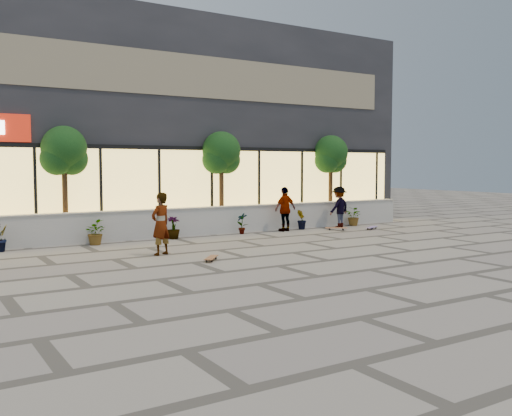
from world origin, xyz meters
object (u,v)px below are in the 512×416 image
skateboard_right_near (336,228)px  skateboard_right_far (372,227)px  tree_east (331,156)px  skater_center (161,224)px  tree_mideast (221,155)px  skater_right_near (285,209)px  skater_right_far (339,207)px  tree_midwest (64,154)px  skateboard_center (211,258)px

skateboard_right_near → skateboard_right_far: bearing=16.2°
tree_east → skater_center: tree_east is taller
tree_mideast → skater_right_near: tree_mideast is taller
tree_mideast → skater_center: size_ratio=2.16×
skater_right_far → skateboard_right_near: skater_right_far is taller
tree_mideast → skater_right_far: bearing=-16.2°
tree_midwest → skateboard_right_near: 10.67m
tree_midwest → tree_east: bearing=0.0°
skater_center → skateboard_center: (0.77, -1.67, -0.82)m
skateboard_center → tree_mideast: bearing=10.1°
tree_midwest → skater_right_far: size_ratio=2.29×
tree_mideast → skater_center: (-4.37, -4.38, -2.08)m
tree_midwest → tree_mideast: bearing=0.0°
tree_east → skateboard_right_far: size_ratio=4.55×
skateboard_right_near → skater_center: bearing=-130.4°
tree_midwest → tree_mideast: same height
tree_east → skateboard_center: bearing=-146.4°
tree_midwest → skateboard_center: bearing=-68.4°
tree_midwest → skateboard_center: tree_midwest is taller
skater_right_near → skateboard_right_far: bearing=151.2°
skater_right_far → skateboard_right_near: (-0.78, -0.77, -0.77)m
skateboard_right_near → skateboard_right_far: skateboard_right_near is taller
tree_east → skater_right_far: bearing=-115.9°
tree_mideast → skater_right_near: (2.08, -1.40, -2.11)m
skater_right_near → tree_east: bearing=-166.2°
skateboard_right_near → tree_east: bearing=90.9°
skater_right_far → skateboard_right_far: (0.67, -1.26, -0.77)m
skateboard_center → tree_midwest: bearing=62.4°
skater_center → skater_right_far: bearing=174.8°
skater_center → skateboard_center: skater_center is taller
skateboard_center → skateboard_right_near: skateboard_right_near is taller
tree_midwest → skater_right_far: 11.12m
skateboard_right_near → tree_midwest: bearing=-157.3°
skateboard_right_far → tree_east: bearing=63.8°
tree_midwest → skater_right_near: size_ratio=2.24×
tree_midwest → skater_right_near: (8.08, -1.40, -2.11)m
skateboard_center → skateboard_right_far: skateboard_right_far is taller
tree_mideast → skater_center: 6.53m
skater_right_near → skateboard_right_near: bearing=150.1°
tree_midwest → tree_east: size_ratio=1.00×
tree_east → skateboard_right_far: tree_east is taller
skater_center → skateboard_right_far: size_ratio=2.10×
skateboard_center → skateboard_right_near: size_ratio=0.92×
tree_mideast → skateboard_right_near: size_ratio=4.69×
tree_mideast → tree_east: (5.50, 0.00, 0.00)m
tree_east → skater_right_near: (-3.42, -1.40, -2.11)m
skateboard_center → skateboard_right_near: 8.57m
tree_mideast → skateboard_center: bearing=-120.8°
tree_midwest → skateboard_center: (2.40, -6.05, -2.90)m
tree_midwest → skater_right_far: tree_midwest is taller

